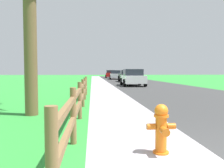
# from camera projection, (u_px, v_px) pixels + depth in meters

# --- Properties ---
(ground_plane) EXTENTS (120.00, 120.00, 0.00)m
(ground_plane) POSITION_uv_depth(u_px,v_px,m) (108.00, 82.00, 27.53)
(ground_plane) COLOR green
(road_asphalt) EXTENTS (7.00, 66.00, 0.01)m
(road_asphalt) POSITION_uv_depth(u_px,v_px,m) (133.00, 81.00, 29.82)
(road_asphalt) COLOR #393939
(road_asphalt) RESTS_ON ground
(curb_concrete) EXTENTS (6.00, 66.00, 0.01)m
(curb_concrete) POSITION_uv_depth(u_px,v_px,m) (84.00, 81.00, 29.26)
(curb_concrete) COLOR #A69FA6
(curb_concrete) RESTS_ON ground
(grass_verge) EXTENTS (5.00, 66.00, 0.00)m
(grass_verge) POSITION_uv_depth(u_px,v_px,m) (72.00, 82.00, 29.12)
(grass_verge) COLOR green
(grass_verge) RESTS_ON ground
(fire_hydrant) EXTENTS (0.45, 0.38, 0.78)m
(fire_hydrant) POSITION_uv_depth(u_px,v_px,m) (161.00, 127.00, 3.54)
(fire_hydrant) COLOR orange
(fire_hydrant) RESTS_ON ground
(rail_fence) EXTENTS (0.11, 10.75, 1.01)m
(rail_fence) POSITION_uv_depth(u_px,v_px,m) (82.00, 94.00, 7.16)
(rail_fence) COLOR brown
(rail_fence) RESTS_ON ground
(parked_suv_white) EXTENTS (2.10, 4.30, 1.50)m
(parked_suv_white) POSITION_uv_depth(u_px,v_px,m) (133.00, 78.00, 20.52)
(parked_suv_white) COLOR white
(parked_suv_white) RESTS_ON ground
(parked_car_black) EXTENTS (2.13, 4.37, 1.47)m
(parked_car_black) POSITION_uv_depth(u_px,v_px,m) (127.00, 76.00, 28.48)
(parked_car_black) COLOR black
(parked_car_black) RESTS_ON ground
(parked_car_silver) EXTENTS (2.27, 5.07, 1.50)m
(parked_car_silver) POSITION_uv_depth(u_px,v_px,m) (116.00, 75.00, 37.95)
(parked_car_silver) COLOR #B7BABF
(parked_car_silver) RESTS_ON ground
(parked_car_red) EXTENTS (2.24, 4.60, 1.57)m
(parked_car_red) POSITION_uv_depth(u_px,v_px,m) (111.00, 74.00, 45.92)
(parked_car_red) COLOR maroon
(parked_car_red) RESTS_ON ground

